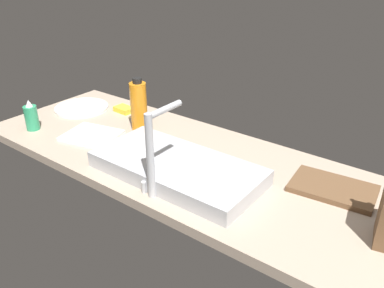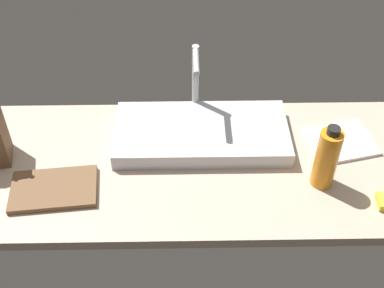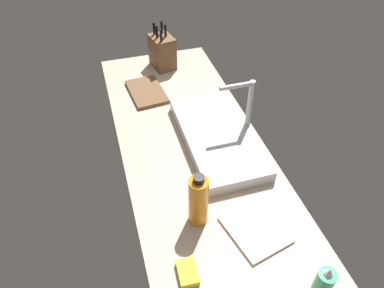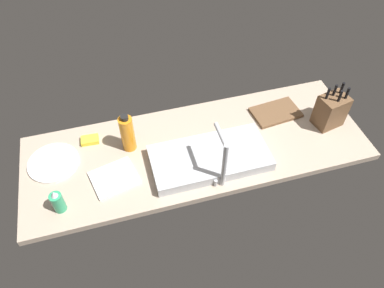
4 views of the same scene
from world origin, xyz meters
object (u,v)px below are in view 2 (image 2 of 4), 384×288
faucet (196,78)px  dish_towel (341,142)px  sink_basin (201,134)px  cutting_board (54,189)px  water_bottle (327,158)px

faucet → dish_towel: faucet is taller
dish_towel → faucet: bearing=162.6°
sink_basin → cutting_board: size_ratio=2.23×
water_bottle → dish_towel: size_ratio=1.06×
faucet → dish_towel: bearing=-17.4°
sink_basin → water_bottle: bearing=-28.8°
faucet → water_bottle: faucet is taller
cutting_board → dish_towel: 95.93cm
sink_basin → faucet: size_ratio=2.08×
cutting_board → water_bottle: (83.26, 2.41, 9.68)cm
sink_basin → cutting_board: sink_basin is taller
water_bottle → dish_towel: water_bottle is taller
sink_basin → dish_towel: sink_basin is taller
faucet → water_bottle: bearing=-40.7°
sink_basin → dish_towel: size_ratio=2.75×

